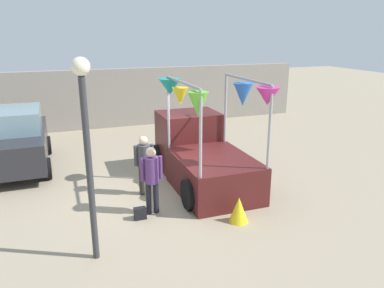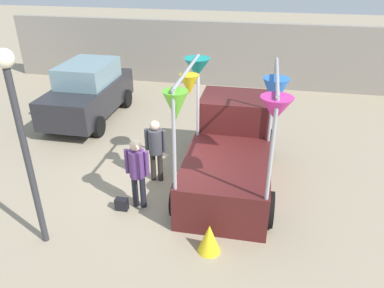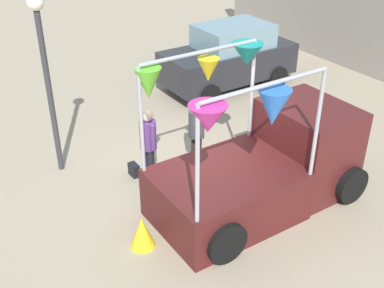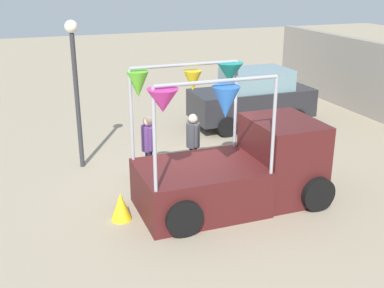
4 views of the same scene
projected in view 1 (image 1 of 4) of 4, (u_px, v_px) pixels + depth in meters
ground_plane at (165, 196)px, 9.93m from camera, size 60.00×60.00×0.00m
vendor_truck at (200, 151)px, 10.80m from camera, size 2.45×4.18×3.03m
parked_car at (17, 139)px, 11.68m from camera, size 1.88×4.00×1.88m
person_customer at (152, 174)px, 8.70m from camera, size 0.53×0.34×1.65m
person_vendor at (144, 160)px, 9.75m from camera, size 0.53×0.34×1.61m
handbag at (140, 213)px, 8.66m from camera, size 0.28×0.16×0.28m
street_lamp at (86, 133)px, 6.51m from camera, size 0.32×0.32×3.79m
brick_boundary_wall at (114, 98)px, 16.78m from camera, size 18.00×0.36×2.60m
folded_kite_bundle_sunflower at (239, 210)px, 8.49m from camera, size 0.47×0.47×0.60m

